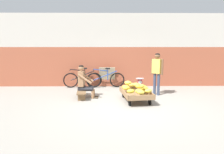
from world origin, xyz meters
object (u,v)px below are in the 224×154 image
customer_adult (157,69)px  shopping_bag (141,93)px  sign_board (107,77)px  weighing_scale (140,82)px  vendor_seated (84,82)px  banana_cart (136,94)px  bicycle_near_left (83,79)px  plastic_crate (140,90)px  bicycle_far_left (105,79)px  low_bench (82,92)px

customer_adult → shopping_bag: (-0.60, -0.19, -0.83)m
sign_board → weighing_scale: bearing=-48.7°
vendor_seated → sign_board: vendor_seated is taller
banana_cart → customer_adult: 1.39m
weighing_scale → bicycle_near_left: bicycle_near_left is taller
banana_cart → shopping_bag: (0.27, 0.63, -0.12)m
weighing_scale → shopping_bag: weighing_scale is taller
weighing_scale → customer_adult: customer_adult is taller
plastic_crate → bicycle_far_left: bearing=138.4°
sign_board → shopping_bag: 2.18m
weighing_scale → bicycle_near_left: (-2.31, 1.20, -0.10)m
banana_cart → vendor_seated: bearing=165.7°
low_bench → shopping_bag: (2.09, 0.18, -0.08)m
banana_cart → sign_board: bearing=111.8°
plastic_crate → bicycle_near_left: 2.61m
sign_board → shopping_bag: size_ratio=3.63×
low_bench → customer_adult: size_ratio=0.74×
vendor_seated → weighing_scale: bearing=15.2°
banana_cart → low_bench: (-1.83, 0.45, -0.04)m
shopping_bag → vendor_seated: bearing=-174.6°
bicycle_near_left → customer_adult: (2.90, -1.37, 0.60)m
low_bench → shopping_bag: 2.10m
vendor_seated → weighing_scale: 2.10m
customer_adult → weighing_scale: bearing=163.9°
banana_cart → vendor_seated: vendor_seated is taller
low_bench → vendor_seated: 0.38m
vendor_seated → bicycle_near_left: size_ratio=0.69×
sign_board → shopping_bag: bearing=-55.3°
banana_cart → shopping_bag: 0.70m
banana_cart → vendor_seated: 1.82m
shopping_bag → plastic_crate: bearing=87.5°
vendor_seated → bicycle_near_left: vendor_seated is taller
customer_adult → sign_board: bearing=139.1°
banana_cart → bicycle_far_left: bicycle_far_left is taller
sign_board → shopping_bag: sign_board is taller
vendor_seated → bicycle_far_left: (0.70, 1.72, -0.21)m
bicycle_far_left → shopping_bag: size_ratio=6.91×
low_bench → weighing_scale: 2.19m
customer_adult → shopping_bag: 1.05m
plastic_crate → sign_board: bearing=131.3°
vendor_seated → plastic_crate: (2.02, 0.55, -0.42)m
banana_cart → plastic_crate: size_ratio=4.26×
banana_cart → shopping_bag: size_ratio=6.39×
plastic_crate → weighing_scale: (0.00, -0.00, 0.30)m
low_bench → sign_board: bearing=66.1°
bicycle_near_left → bicycle_far_left: size_ratio=1.00×
bicycle_far_left → sign_board: size_ratio=1.91×
low_bench → vendor_seated: vendor_seated is taller
banana_cart → bicycle_far_left: 2.40m
low_bench → bicycle_far_left: 1.89m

